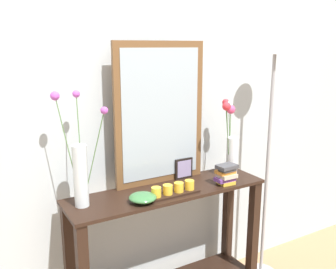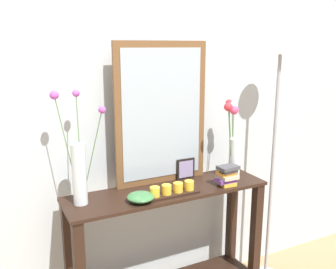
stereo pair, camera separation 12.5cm
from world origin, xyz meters
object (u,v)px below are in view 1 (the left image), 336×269
at_px(vase_right, 231,143).
at_px(decorative_bowl, 143,198).
at_px(tall_vase_left, 80,168).
at_px(floor_lamp, 270,123).
at_px(picture_frame_small, 184,168).
at_px(console_table, 168,243).
at_px(candle_tray, 173,190).
at_px(mirror_leaning, 160,114).
at_px(book_stack, 226,174).

xyz_separation_m(vase_right, decorative_bowl, (-0.68, -0.09, -0.19)).
height_order(tall_vase_left, floor_lamp, floor_lamp).
height_order(vase_right, picture_frame_small, vase_right).
relative_size(console_table, candle_tray, 3.88).
distance_m(tall_vase_left, candle_tray, 0.55).
bearing_deg(tall_vase_left, vase_right, -1.89).
bearing_deg(console_table, mirror_leaning, 79.25).
distance_m(tall_vase_left, book_stack, 0.89).
xyz_separation_m(mirror_leaning, candle_tray, (-0.04, -0.23, -0.40)).
xyz_separation_m(mirror_leaning, tall_vase_left, (-0.54, -0.11, -0.22)).
bearing_deg(picture_frame_small, book_stack, -52.56).
relative_size(mirror_leaning, candle_tray, 2.72).
bearing_deg(decorative_bowl, mirror_leaning, 44.07).
xyz_separation_m(tall_vase_left, candle_tray, (0.50, -0.12, -0.18)).
bearing_deg(decorative_bowl, picture_frame_small, 27.64).
distance_m(tall_vase_left, decorative_bowl, 0.37).
bearing_deg(decorative_bowl, floor_lamp, 5.89).
xyz_separation_m(mirror_leaning, floor_lamp, (0.80, -0.13, -0.11)).
distance_m(tall_vase_left, picture_frame_small, 0.72).
relative_size(candle_tray, floor_lamp, 0.18).
height_order(console_table, decorative_bowl, decorative_bowl).
bearing_deg(decorative_bowl, vase_right, 7.67).
xyz_separation_m(vase_right, picture_frame_small, (-0.28, 0.12, -0.16)).
distance_m(console_table, picture_frame_small, 0.47).
distance_m(candle_tray, picture_frame_small, 0.29).
relative_size(mirror_leaning, picture_frame_small, 6.50).
xyz_separation_m(picture_frame_small, book_stack, (0.17, -0.22, -0.00)).
bearing_deg(picture_frame_small, vase_right, -22.56).
height_order(candle_tray, book_stack, book_stack).
height_order(book_stack, floor_lamp, floor_lamp).
distance_m(vase_right, floor_lamp, 0.37).
distance_m(mirror_leaning, candle_tray, 0.47).
xyz_separation_m(console_table, floor_lamp, (0.82, 0.01, 0.68)).
distance_m(console_table, tall_vase_left, 0.77).
height_order(vase_right, book_stack, vase_right).
bearing_deg(console_table, floor_lamp, 0.84).
bearing_deg(mirror_leaning, picture_frame_small, -8.86).
bearing_deg(book_stack, console_table, 163.33).
bearing_deg(vase_right, candle_tray, -170.04).
bearing_deg(floor_lamp, decorative_bowl, -174.11).
height_order(mirror_leaning, tall_vase_left, mirror_leaning).
height_order(candle_tray, picture_frame_small, picture_frame_small).
relative_size(console_table, mirror_leaning, 1.43).
bearing_deg(candle_tray, picture_frame_small, 45.25).
xyz_separation_m(tall_vase_left, vase_right, (0.98, -0.03, 0.01)).
relative_size(vase_right, book_stack, 3.86).
bearing_deg(mirror_leaning, book_stack, -36.86).
distance_m(picture_frame_small, floor_lamp, 0.69).
bearing_deg(vase_right, picture_frame_small, 157.44).
bearing_deg(tall_vase_left, mirror_leaning, 11.42).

